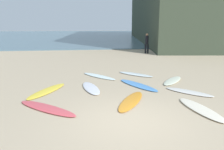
# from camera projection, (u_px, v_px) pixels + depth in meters

# --- Properties ---
(ground_plane) EXTENTS (120.00, 120.00, 0.00)m
(ground_plane) POSITION_uv_depth(u_px,v_px,m) (131.00, 121.00, 7.21)
(ground_plane) COLOR tan
(ocean_water) EXTENTS (120.00, 40.00, 0.08)m
(ocean_water) POSITION_uv_depth(u_px,v_px,m) (89.00, 36.00, 43.44)
(ocean_water) COLOR slate
(ocean_water) RESTS_ON ground_plane
(surfboard_0) EXTENTS (1.84, 1.82, 0.08)m
(surfboard_0) POSITION_uv_depth(u_px,v_px,m) (136.00, 74.00, 13.20)
(surfboard_0) COLOR silver
(surfboard_0) RESTS_ON ground_plane
(surfboard_1) EXTENTS (1.75, 1.84, 0.07)m
(surfboard_1) POSITION_uv_depth(u_px,v_px,m) (189.00, 92.00, 9.99)
(surfboard_1) COLOR silver
(surfboard_1) RESTS_ON ground_plane
(surfboard_2) EXTENTS (1.60, 2.43, 0.07)m
(surfboard_2) POSITION_uv_depth(u_px,v_px,m) (131.00, 101.00, 8.91)
(surfboard_2) COLOR orange
(surfboard_2) RESTS_ON ground_plane
(surfboard_3) EXTENTS (2.29, 2.13, 0.07)m
(surfboard_3) POSITION_uv_depth(u_px,v_px,m) (47.00, 108.00, 8.17)
(surfboard_3) COLOR #DC4C54
(surfboard_3) RESTS_ON ground_plane
(surfboard_4) EXTENTS (1.61, 2.47, 0.08)m
(surfboard_4) POSITION_uv_depth(u_px,v_px,m) (138.00, 85.00, 11.04)
(surfboard_4) COLOR #5395E3
(surfboard_4) RESTS_ON ground_plane
(surfboard_5) EXTENTS (0.94, 2.19, 0.08)m
(surfboard_5) POSITION_uv_depth(u_px,v_px,m) (91.00, 88.00, 10.55)
(surfboard_5) COLOR white
(surfboard_5) RESTS_ON ground_plane
(surfboard_6) EXTENTS (1.65, 2.52, 0.07)m
(surfboard_6) POSITION_uv_depth(u_px,v_px,m) (47.00, 91.00, 10.16)
(surfboard_6) COLOR yellow
(surfboard_6) RESTS_ON ground_plane
(surfboard_7) EXTENTS (0.94, 2.40, 0.09)m
(surfboard_7) POSITION_uv_depth(u_px,v_px,m) (201.00, 109.00, 8.07)
(surfboard_7) COLOR #F0E5CE
(surfboard_7) RESTS_ON ground_plane
(surfboard_8) EXTENTS (1.83, 2.10, 0.08)m
(surfboard_8) POSITION_uv_depth(u_px,v_px,m) (99.00, 76.00, 12.76)
(surfboard_8) COLOR white
(surfboard_8) RESTS_ON ground_plane
(surfboard_9) EXTENTS (1.66, 1.94, 0.08)m
(surfboard_9) POSITION_uv_depth(u_px,v_px,m) (173.00, 81.00, 11.81)
(surfboard_9) COLOR silver
(surfboard_9) RESTS_ON ground_plane
(beachgoer_near) EXTENTS (0.34, 0.31, 1.73)m
(beachgoer_near) POSITION_uv_depth(u_px,v_px,m) (147.00, 42.00, 21.41)
(beachgoer_near) COLOR black
(beachgoer_near) RESTS_ON ground_plane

